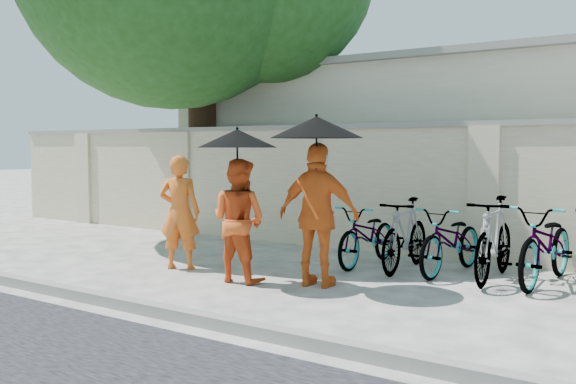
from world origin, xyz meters
The scene contains 14 objects.
ground centered at (0.00, 0.00, 0.00)m, with size 80.00×80.00×0.00m, color beige.
kerb centered at (0.00, -1.70, 0.06)m, with size 40.00×0.16×0.12m, color gray.
compound_wall centered at (1.00, 3.20, 1.00)m, with size 20.00×0.30×2.00m, color beige.
building_behind centered at (2.00, 7.00, 1.60)m, with size 14.00×6.00×3.20m, color beige.
monk_left centered at (-1.35, 0.26, 0.80)m, with size 0.58×0.38×1.59m, color orange.
monk_center centered at (-0.16, 0.08, 0.78)m, with size 0.75×0.59×1.55m, color #DE4E19.
parasol_center centered at (-0.11, 0.00, 1.80)m, with size 0.99×0.99×1.04m.
monk_right centered at (0.83, 0.39, 0.88)m, with size 1.03×0.43×1.75m, color orange.
parasol_right centered at (0.85, 0.31, 1.93)m, with size 1.12×1.12×1.07m.
bike_0 centered at (0.68, 1.99, 0.44)m, with size 0.58×1.66×0.87m, color #9595AE.
bike_1 centered at (1.29, 1.92, 0.50)m, with size 0.47×1.66×1.00m, color #9595AE.
bike_2 centered at (1.89, 2.07, 0.45)m, with size 0.60×1.73×0.91m, color #9595AE.
bike_3 centered at (2.50, 1.93, 0.54)m, with size 0.50×1.78×1.07m, color #9595AE.
bike_4 centered at (3.10, 2.08, 0.50)m, with size 0.67×1.91×1.00m, color #9595AE.
Camera 1 is at (4.91, -6.17, 1.70)m, focal length 40.00 mm.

